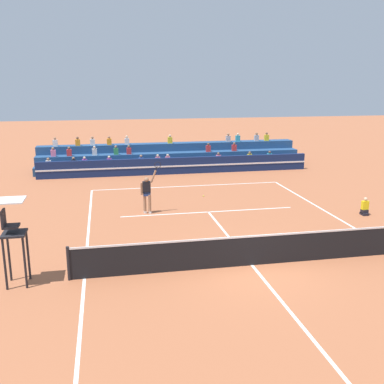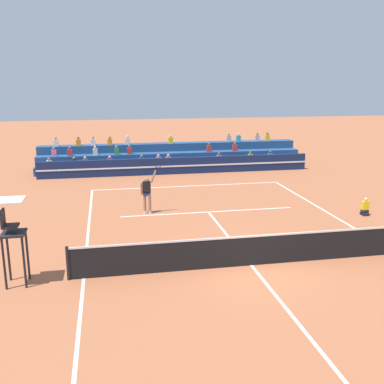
{
  "view_description": "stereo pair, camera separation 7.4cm",
  "coord_description": "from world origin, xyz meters",
  "px_view_note": "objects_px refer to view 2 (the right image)",
  "views": [
    {
      "loc": [
        -4.7,
        -13.4,
        6.03
      ],
      "look_at": [
        -0.86,
        6.09,
        1.1
      ],
      "focal_mm": 42.0,
      "sensor_mm": 36.0,
      "label": 1
    },
    {
      "loc": [
        -4.63,
        -13.41,
        6.03
      ],
      "look_at": [
        -0.86,
        6.09,
        1.1
      ],
      "focal_mm": 42.0,
      "sensor_mm": 36.0,
      "label": 2
    }
  ],
  "objects_px": {
    "umpire_chair": "(12,231)",
    "tennis_ball": "(204,196)",
    "ball_kid_courtside": "(365,208)",
    "tennis_player": "(147,193)"
  },
  "relations": [
    {
      "from": "umpire_chair",
      "to": "tennis_ball",
      "type": "height_order",
      "value": "umpire_chair"
    },
    {
      "from": "ball_kid_courtside",
      "to": "tennis_ball",
      "type": "bearing_deg",
      "value": 144.01
    },
    {
      "from": "ball_kid_courtside",
      "to": "tennis_ball",
      "type": "height_order",
      "value": "ball_kid_courtside"
    },
    {
      "from": "ball_kid_courtside",
      "to": "tennis_player",
      "type": "bearing_deg",
      "value": 167.1
    },
    {
      "from": "tennis_player",
      "to": "umpire_chair",
      "type": "bearing_deg",
      "value": -124.3
    },
    {
      "from": "umpire_chair",
      "to": "tennis_ball",
      "type": "distance_m",
      "value": 12.33
    },
    {
      "from": "tennis_player",
      "to": "tennis_ball",
      "type": "height_order",
      "value": "tennis_player"
    },
    {
      "from": "umpire_chair",
      "to": "tennis_ball",
      "type": "relative_size",
      "value": 39.26
    },
    {
      "from": "ball_kid_courtside",
      "to": "tennis_player",
      "type": "xyz_separation_m",
      "value": [
        -9.8,
        2.25,
        0.66
      ]
    },
    {
      "from": "umpire_chair",
      "to": "ball_kid_courtside",
      "type": "distance_m",
      "value": 15.21
    }
  ]
}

